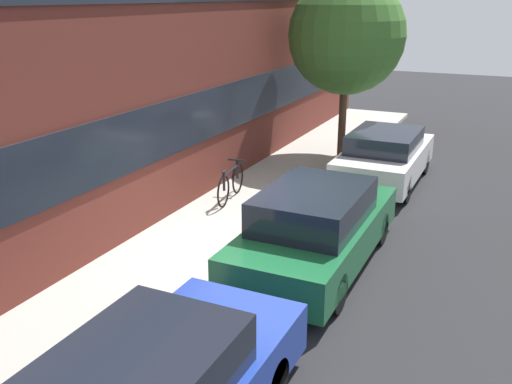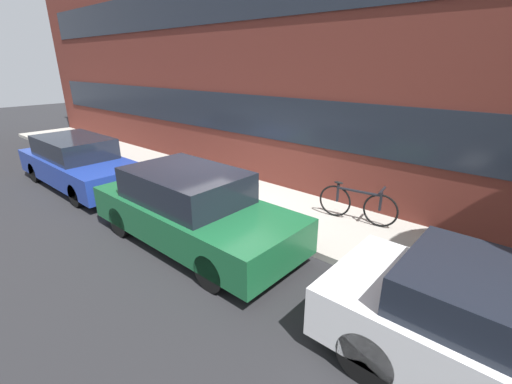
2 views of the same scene
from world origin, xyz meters
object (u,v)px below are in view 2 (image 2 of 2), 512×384
at_px(parked_car_blue, 79,163).
at_px(parked_car_green, 192,208).
at_px(bicycle, 357,204).
at_px(fire_hydrant, 115,155).

distance_m(parked_car_blue, parked_car_green, 4.98).
xyz_separation_m(parked_car_green, bicycle, (2.07, 2.70, -0.18)).
xyz_separation_m(fire_hydrant, bicycle, (7.81, 1.27, 0.04)).
bearing_deg(parked_car_blue, parked_car_green, 0.00).
height_order(fire_hydrant, bicycle, bicycle).
bearing_deg(bicycle, fire_hydrant, -179.08).
bearing_deg(parked_car_blue, fire_hydrant, 118.12).
xyz_separation_m(parked_car_blue, bicycle, (7.05, 2.70, -0.15)).
relative_size(parked_car_blue, fire_hydrant, 6.30).
bearing_deg(bicycle, parked_car_green, -135.77).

